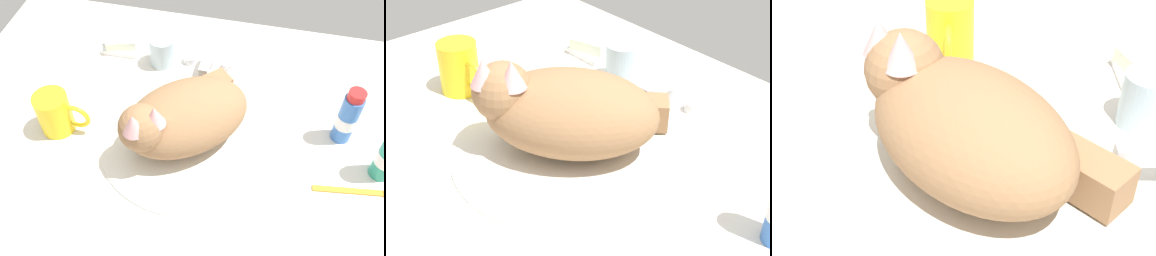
# 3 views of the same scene
# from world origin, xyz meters

# --- Properties ---
(ground_plane) EXTENTS (1.10, 0.83, 0.03)m
(ground_plane) POSITION_xyz_m (0.00, 0.00, -0.01)
(ground_plane) COLOR silver
(sink_basin) EXTENTS (0.37, 0.37, 0.01)m
(sink_basin) POSITION_xyz_m (0.00, 0.00, 0.00)
(sink_basin) COLOR silver
(sink_basin) RESTS_ON ground_plane
(faucet) EXTENTS (0.12, 0.09, 0.05)m
(faucet) POSITION_xyz_m (0.00, 0.22, 0.02)
(faucet) COLOR silver
(faucet) RESTS_ON ground_plane
(cat) EXTENTS (0.31, 0.32, 0.15)m
(cat) POSITION_xyz_m (-0.01, -0.01, 0.07)
(cat) COLOR #936B47
(cat) RESTS_ON sink_basin
(coffee_mug) EXTENTS (0.11, 0.07, 0.09)m
(coffee_mug) POSITION_xyz_m (-0.27, -0.03, 0.05)
(coffee_mug) COLOR yellow
(coffee_mug) RESTS_ON ground_plane
(rinse_cup) EXTENTS (0.06, 0.06, 0.07)m
(rinse_cup) POSITION_xyz_m (-0.11, 0.21, 0.04)
(rinse_cup) COLOR silver
(rinse_cup) RESTS_ON ground_plane
(soap_dish) EXTENTS (0.09, 0.06, 0.01)m
(soap_dish) POSITION_xyz_m (-0.22, 0.24, 0.01)
(soap_dish) COLOR white
(soap_dish) RESTS_ON ground_plane
(soap_bar) EXTENTS (0.08, 0.07, 0.02)m
(soap_bar) POSITION_xyz_m (-0.22, 0.24, 0.02)
(soap_bar) COLOR silver
(soap_bar) RESTS_ON soap_dish
(toothpaste_bottle) EXTENTS (0.04, 0.04, 0.13)m
(toothpaste_bottle) POSITION_xyz_m (0.31, 0.08, 0.06)
(toothpaste_bottle) COLOR #3870C6
(toothpaste_bottle) RESTS_ON ground_plane
(toothbrush) EXTENTS (0.16, 0.03, 0.02)m
(toothbrush) POSITION_xyz_m (0.35, -0.05, 0.01)
(toothbrush) COLOR orange
(toothbrush) RESTS_ON ground_plane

